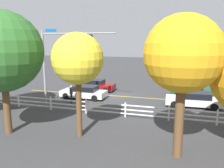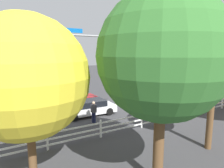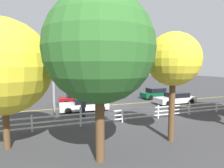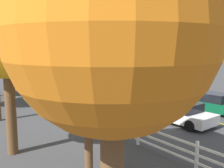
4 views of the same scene
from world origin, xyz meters
TOP-DOWN VIEW (x-y plane):
  - ground_plane at (0.00, 0.00)m, footprint 120.00×120.00m
  - lane_center_stripe at (-4.00, 0.00)m, footprint 28.00×0.16m
  - signal_assembly at (3.26, 4.34)m, footprint 7.00×0.38m
  - car_0 at (2.45, -1.86)m, footprint 4.34×1.99m
  - car_1 at (-8.25, 1.88)m, footprint 4.81×2.08m
  - car_2 at (-8.29, -2.05)m, footprint 4.54×1.94m
  - car_3 at (2.37, 1.83)m, footprint 4.66×2.07m
  - pedestrian at (2.83, 3.80)m, footprint 0.39×0.47m
  - white_rail_fence at (-3.00, 6.34)m, footprint 26.10×0.10m
  - tree_0 at (-6.88, 11.43)m, footprint 3.74×3.74m
  - tree_4 at (-10.65, 9.85)m, footprint 4.93×4.93m
  - tree_5 at (-14.57, 11.79)m, footprint 3.76×3.76m

SIDE VIEW (x-z plane):
  - ground_plane at x=0.00m, z-range 0.00..0.00m
  - lane_center_stripe at x=-4.00m, z-range 0.00..0.01m
  - white_rail_fence at x=-3.00m, z-range 0.03..1.18m
  - car_3 at x=2.37m, z-range 0.00..1.30m
  - car_0 at x=2.45m, z-range 0.00..1.31m
  - car_1 at x=-8.25m, z-range -0.01..1.32m
  - car_2 at x=-8.29m, z-range -0.02..1.41m
  - pedestrian at x=2.83m, z-range 0.08..1.77m
  - tree_4 at x=-10.65m, z-range 0.90..7.63m
  - signal_assembly at x=3.26m, z-range 1.39..8.24m
  - tree_5 at x=-14.57m, z-range 1.50..8.33m
  - tree_0 at x=-6.88m, z-range 1.61..8.67m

